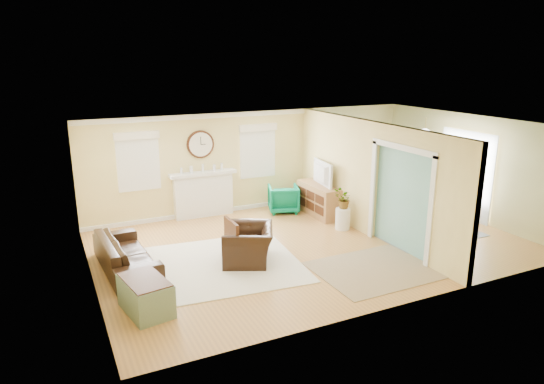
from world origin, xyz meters
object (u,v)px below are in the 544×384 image
object	(u,v)px
sofa	(126,254)
eames_chair	(248,244)
green_chair	(283,199)
dining_table	(406,211)
credenza	(319,200)

from	to	relation	value
sofa	eames_chair	world-z (taller)	eames_chair
green_chair	dining_table	distance (m)	3.12
sofa	eames_chair	distance (m)	2.35
green_chair	eames_chair	bearing A→B (deg)	70.67
green_chair	dining_table	xyz separation A→B (m)	(2.24, -2.18, -0.03)
sofa	credenza	bearing A→B (deg)	-78.71
green_chair	credenza	size ratio (longest dim) A/B	0.52
sofa	eames_chair	bearing A→B (deg)	-109.21
eames_chair	credenza	distance (m)	3.43
green_chair	credenza	bearing A→B (deg)	157.93
sofa	green_chair	bearing A→B (deg)	-69.25
dining_table	green_chair	bearing A→B (deg)	36.77
eames_chair	green_chair	world-z (taller)	eames_chair
green_chair	credenza	distance (m)	0.94
sofa	dining_table	world-z (taller)	dining_table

